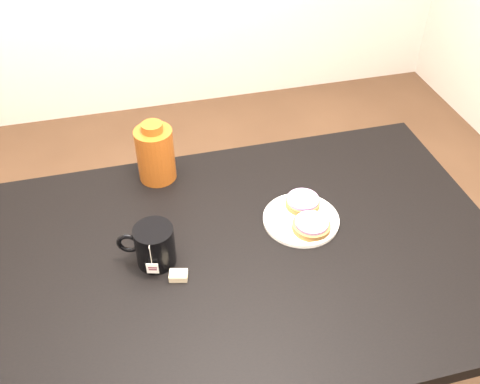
{
  "coord_description": "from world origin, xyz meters",
  "views": [
    {
      "loc": [
        -0.24,
        -0.92,
        1.78
      ],
      "look_at": [
        0.04,
        0.17,
        0.81
      ],
      "focal_mm": 40.0,
      "sensor_mm": 36.0,
      "label": 1
    }
  ],
  "objects_px": {
    "mug": "(154,245)",
    "teabag_pouch": "(178,276)",
    "bagel_back": "(303,202)",
    "bagel_front": "(311,225)",
    "plate": "(301,219)",
    "table": "(241,273)",
    "bagel_package": "(155,153)"
  },
  "relations": [
    {
      "from": "bagel_back",
      "to": "teabag_pouch",
      "type": "distance_m",
      "value": 0.42
    },
    {
      "from": "bagel_front",
      "to": "teabag_pouch",
      "type": "relative_size",
      "value": 3.16
    },
    {
      "from": "plate",
      "to": "bagel_back",
      "type": "xyz_separation_m",
      "value": [
        0.02,
        0.05,
        0.02
      ]
    },
    {
      "from": "bagel_front",
      "to": "mug",
      "type": "relative_size",
      "value": 0.91
    },
    {
      "from": "plate",
      "to": "bagel_package",
      "type": "distance_m",
      "value": 0.47
    },
    {
      "from": "table",
      "to": "teabag_pouch",
      "type": "xyz_separation_m",
      "value": [
        -0.17,
        -0.05,
        0.09
      ]
    },
    {
      "from": "bagel_package",
      "to": "bagel_front",
      "type": "bearing_deg",
      "value": -42.55
    },
    {
      "from": "teabag_pouch",
      "to": "bagel_package",
      "type": "height_order",
      "value": "bagel_package"
    },
    {
      "from": "table",
      "to": "teabag_pouch",
      "type": "bearing_deg",
      "value": -165.21
    },
    {
      "from": "table",
      "to": "bagel_back",
      "type": "bearing_deg",
      "value": 29.85
    },
    {
      "from": "table",
      "to": "bagel_package",
      "type": "xyz_separation_m",
      "value": [
        -0.17,
        0.37,
        0.17
      ]
    },
    {
      "from": "bagel_back",
      "to": "teabag_pouch",
      "type": "relative_size",
      "value": 2.2
    },
    {
      "from": "table",
      "to": "bagel_package",
      "type": "height_order",
      "value": "bagel_package"
    },
    {
      "from": "table",
      "to": "teabag_pouch",
      "type": "distance_m",
      "value": 0.2
    },
    {
      "from": "bagel_package",
      "to": "bagel_back",
      "type": "bearing_deg",
      "value": -32.91
    },
    {
      "from": "mug",
      "to": "teabag_pouch",
      "type": "height_order",
      "value": "mug"
    },
    {
      "from": "mug",
      "to": "bagel_package",
      "type": "bearing_deg",
      "value": 97.6
    },
    {
      "from": "table",
      "to": "bagel_front",
      "type": "bearing_deg",
      "value": 7.37
    },
    {
      "from": "mug",
      "to": "plate",
      "type": "bearing_deg",
      "value": 22.66
    },
    {
      "from": "bagel_front",
      "to": "bagel_package",
      "type": "height_order",
      "value": "bagel_package"
    },
    {
      "from": "table",
      "to": "bagel_front",
      "type": "relative_size",
      "value": 9.85
    },
    {
      "from": "plate",
      "to": "mug",
      "type": "bearing_deg",
      "value": -173.55
    },
    {
      "from": "mug",
      "to": "teabag_pouch",
      "type": "relative_size",
      "value": 3.48
    },
    {
      "from": "mug",
      "to": "teabag_pouch",
      "type": "bearing_deg",
      "value": -40.79
    },
    {
      "from": "plate",
      "to": "bagel_package",
      "type": "height_order",
      "value": "bagel_package"
    },
    {
      "from": "bagel_front",
      "to": "plate",
      "type": "bearing_deg",
      "value": 104.64
    },
    {
      "from": "bagel_front",
      "to": "teabag_pouch",
      "type": "bearing_deg",
      "value": -169.16
    },
    {
      "from": "teabag_pouch",
      "to": "bagel_front",
      "type": "bearing_deg",
      "value": 10.84
    },
    {
      "from": "bagel_package",
      "to": "plate",
      "type": "bearing_deg",
      "value": -39.33
    },
    {
      "from": "bagel_front",
      "to": "teabag_pouch",
      "type": "xyz_separation_m",
      "value": [
        -0.37,
        -0.07,
        -0.02
      ]
    },
    {
      "from": "teabag_pouch",
      "to": "bagel_package",
      "type": "xyz_separation_m",
      "value": [
        0.0,
        0.41,
        0.08
      ]
    },
    {
      "from": "plate",
      "to": "bagel_back",
      "type": "bearing_deg",
      "value": 66.94
    }
  ]
}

